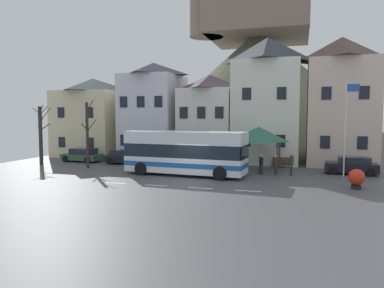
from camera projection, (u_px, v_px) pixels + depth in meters
ground_plane at (188, 181)px, 25.32m from camera, size 40.00×60.00×0.07m
townhouse_00 at (93, 117)px, 41.20m from camera, size 6.91×7.00×8.70m
townhouse_01 at (154, 111)px, 38.79m from camera, size 5.60×6.54×10.12m
townhouse_02 at (210, 117)px, 37.15m from camera, size 5.19×6.67×8.72m
townhouse_03 at (267, 100)px, 35.13m from camera, size 6.11×6.17×12.01m
townhouse_04 at (341, 101)px, 33.61m from camera, size 5.86×6.96×11.74m
hilltop_castle at (258, 84)px, 56.68m from camera, size 40.32×40.32×26.83m
transit_bus at (185, 153)px, 27.71m from camera, size 9.45×3.29×3.35m
bus_shelter at (259, 134)px, 30.10m from camera, size 3.60×3.60×3.64m
parked_car_00 at (352, 166)px, 28.23m from camera, size 4.00×2.09×1.35m
parked_car_01 at (83, 155)px, 35.85m from camera, size 4.03×2.13×1.33m
parked_car_02 at (128, 157)px, 34.12m from camera, size 4.53×1.95×1.30m
pedestrian_00 at (261, 163)px, 27.96m from camera, size 0.33×0.32×1.59m
pedestrian_01 at (291, 163)px, 27.48m from camera, size 0.32×0.35×1.71m
pedestrian_02 at (276, 164)px, 27.86m from camera, size 0.36×0.38×1.53m
public_bench at (281, 162)px, 31.92m from camera, size 1.48×0.48×0.87m
flagpole at (346, 123)px, 26.85m from camera, size 0.95×0.10×6.94m
harbour_buoy at (356, 178)px, 22.52m from camera, size 1.00×1.00×1.25m
bare_tree_00 at (41, 135)px, 33.74m from camera, size 1.71×1.64×5.56m
bare_tree_01 at (87, 134)px, 31.24m from camera, size 1.68×1.71×5.90m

